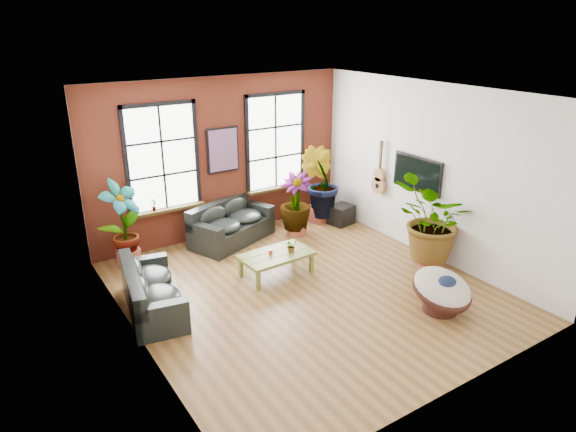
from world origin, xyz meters
The scene contains 19 objects.
room centered at (0.00, 0.15, 1.75)m, with size 6.04×6.54×3.54m.
sofa_back centered at (-0.12, 2.75, 0.39)m, with size 2.10×1.55×0.87m.
sofa_left centered at (-2.58, 0.87, 0.35)m, with size 1.15×2.07×0.77m.
coffee_table centered at (-0.12, 0.82, 0.39)m, with size 1.39×0.83×0.53m.
papasan_chair centered at (1.50, -1.80, 0.39)m, with size 1.08×1.09×0.76m.
poster centered at (0.00, 3.18, 1.95)m, with size 0.74×0.06×0.98m.
tv_wall_unit centered at (2.93, 0.60, 1.54)m, with size 0.13×1.86×1.20m.
media_box centered at (2.57, 2.22, 0.23)m, with size 0.63×0.56×0.46m.
pot_back_left centered at (-2.37, 2.72, 0.17)m, with size 0.55×0.55×0.34m.
pot_back_right centered at (2.23, 2.66, 0.19)m, with size 0.64×0.64×0.37m.
pot_right_wall centered at (2.53, -0.62, 0.18)m, with size 0.60×0.60×0.35m.
pot_mid centered at (1.32, 2.25, 0.16)m, with size 0.46×0.46×0.33m.
floor_plant_back_left centered at (-2.41, 2.74, 0.97)m, with size 0.86×0.58×1.63m, color #175626.
floor_plant_back_right centered at (2.21, 2.64, 0.98)m, with size 0.91×0.74×1.66m, color #175626.
floor_plant_right_wall centered at (2.53, -0.58, 0.99)m, with size 1.50×1.30×1.66m, color #175626.
floor_plant_mid centered at (1.30, 2.28, 0.79)m, with size 0.72×0.72×1.29m, color #175626.
table_plant centered at (0.16, 0.74, 0.57)m, with size 0.23×0.20×0.26m, color #175626.
sill_plant_left centered at (-1.65, 3.13, 1.04)m, with size 0.14×0.10×0.27m, color #175626.
sill_plant_right centered at (1.70, 3.13, 1.04)m, with size 0.15×0.15×0.27m, color #175626.
Camera 1 is at (-4.74, -6.68, 4.59)m, focal length 32.00 mm.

